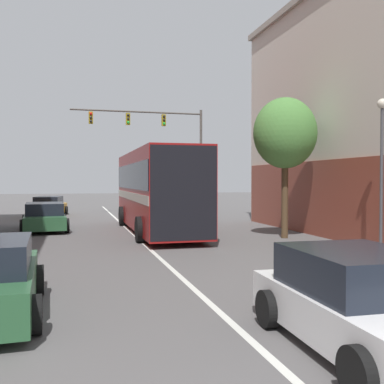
% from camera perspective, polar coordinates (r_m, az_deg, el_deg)
% --- Properties ---
extents(lane_center_line, '(0.14, 45.26, 0.01)m').
position_cam_1_polar(lane_center_line, '(18.61, -6.94, -5.81)').
color(lane_center_line, silver).
rests_on(lane_center_line, ground_plane).
extents(bus, '(2.79, 10.69, 3.64)m').
position_cam_1_polar(bus, '(20.56, -4.51, 0.57)').
color(bus, maroon).
rests_on(bus, ground_plane).
extents(hatchback_foreground, '(2.17, 4.05, 1.37)m').
position_cam_1_polar(hatchback_foreground, '(6.91, 20.92, -13.08)').
color(hatchback_foreground, silver).
rests_on(hatchback_foreground, ground_plane).
extents(parked_car_left_mid, '(2.33, 4.82, 1.32)m').
position_cam_1_polar(parked_car_left_mid, '(30.78, -17.68, -1.81)').
color(parked_car_left_mid, orange).
rests_on(parked_car_left_mid, ground_plane).
extents(parked_car_left_far, '(2.31, 4.70, 1.31)m').
position_cam_1_polar(parked_car_left_far, '(22.34, -18.20, -3.04)').
color(parked_car_left_far, '#285633').
rests_on(parked_car_left_far, ground_plane).
extents(traffic_signal_gantry, '(9.13, 0.36, 7.38)m').
position_cam_1_polar(traffic_signal_gantry, '(31.62, -3.98, 7.19)').
color(traffic_signal_gantry, '#514C47').
rests_on(traffic_signal_gantry, ground_plane).
extents(street_lamp, '(0.31, 0.31, 4.90)m').
position_cam_1_polar(street_lamp, '(15.16, 22.94, 3.00)').
color(street_lamp, '#47474C').
rests_on(street_lamp, ground_plane).
extents(street_tree_near, '(2.63, 2.37, 5.74)m').
position_cam_1_polar(street_tree_near, '(18.84, 11.74, 7.24)').
color(street_tree_near, '#4C3823').
rests_on(street_tree_near, ground_plane).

